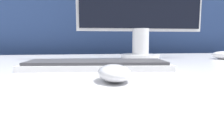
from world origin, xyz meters
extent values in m
cube|color=navy|center=(0.00, 0.71, 0.74)|extent=(5.00, 0.03, 1.47)
ellipsoid|color=silver|center=(-0.02, -0.28, 0.73)|extent=(0.07, 0.11, 0.03)
cube|color=silver|center=(-0.04, -0.08, 0.72)|extent=(0.42, 0.19, 0.02)
cube|color=#38383D|center=(-0.04, -0.08, 0.73)|extent=(0.40, 0.17, 0.01)
cylinder|color=silver|center=(0.18, 0.23, 0.72)|extent=(0.17, 0.17, 0.02)
cylinder|color=silver|center=(0.18, 0.23, 0.79)|extent=(0.07, 0.07, 0.11)
ellipsoid|color=white|center=(0.53, 0.15, 0.73)|extent=(0.11, 0.12, 0.03)
camera|label=1|loc=(-0.09, -0.70, 0.79)|focal=35.00mm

